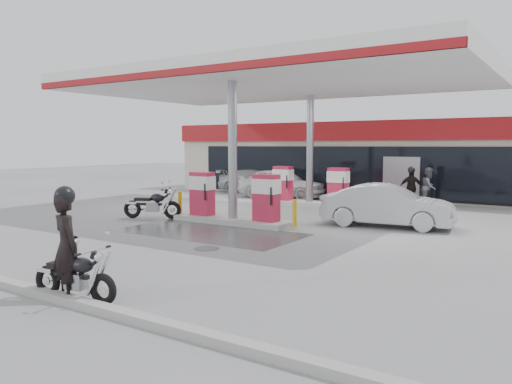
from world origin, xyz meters
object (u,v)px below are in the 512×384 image
(pump_island_far, at_px, (310,190))
(sedan_white, at_px, (281,183))
(attendant, at_px, (429,187))
(pump_island_near, at_px, (233,203))
(main_motorcycle, at_px, (76,277))
(parked_motorcycle, at_px, (153,205))
(biker_walking, at_px, (411,188))
(parked_car_left, at_px, (257,181))
(biker_main, at_px, (67,247))
(hatchback_silver, at_px, (387,206))

(pump_island_far, relative_size, sedan_white, 1.12)
(pump_island_far, distance_m, attendant, 5.40)
(pump_island_near, bearing_deg, pump_island_far, 90.00)
(pump_island_near, distance_m, main_motorcycle, 9.25)
(parked_motorcycle, distance_m, attendant, 12.34)
(pump_island_far, distance_m, biker_walking, 4.54)
(parked_car_left, relative_size, biker_walking, 2.72)
(pump_island_far, bearing_deg, attendant, 31.27)
(parked_motorcycle, bearing_deg, main_motorcycle, -77.97)
(main_motorcycle, bearing_deg, biker_walking, 78.53)
(biker_main, bearing_deg, main_motorcycle, -154.60)
(main_motorcycle, bearing_deg, biker_main, -178.92)
(attendant, height_order, hatchback_silver, attendant)
(parked_motorcycle, bearing_deg, pump_island_near, -11.12)
(biker_main, xyz_separation_m, parked_car_left, (-8.10, 18.82, -0.29))
(pump_island_near, bearing_deg, sedan_white, 108.64)
(parked_motorcycle, bearing_deg, hatchback_silver, -4.60)
(biker_main, relative_size, attendant, 1.09)
(sedan_white, xyz_separation_m, biker_walking, (6.73, 0.00, 0.08))
(pump_island_near, height_order, biker_main, biker_main)
(parked_motorcycle, xyz_separation_m, attendant, (7.77, 9.58, 0.37))
(biker_main, bearing_deg, parked_motorcycle, -37.49)
(pump_island_far, bearing_deg, main_motorcycle, -79.02)
(pump_island_near, distance_m, attendant, 9.94)
(biker_walking, bearing_deg, attendant, 22.94)
(biker_main, xyz_separation_m, biker_walking, (1.28, 17.02, -0.11))
(sedan_white, xyz_separation_m, attendant, (7.38, 0.60, 0.11))
(pump_island_near, relative_size, biker_main, 2.67)
(pump_island_far, relative_size, attendant, 2.90)
(attendant, bearing_deg, pump_island_near, 154.33)
(pump_island_near, bearing_deg, parked_motorcycle, -166.21)
(hatchback_silver, distance_m, biker_walking, 6.07)
(pump_island_far, xyz_separation_m, hatchback_silver, (4.88, -3.80, 0.01))
(sedan_white, bearing_deg, pump_island_near, -166.71)
(biker_main, distance_m, parked_motorcycle, 9.95)
(main_motorcycle, distance_m, hatchback_silver, 11.18)
(biker_main, height_order, hatchback_silver, biker_main)
(parked_motorcycle, height_order, hatchback_silver, hatchback_silver)
(main_motorcycle, distance_m, biker_walking, 17.03)
(sedan_white, height_order, hatchback_silver, sedan_white)
(attendant, height_order, parked_car_left, attendant)
(main_motorcycle, xyz_separation_m, biker_walking, (1.10, 16.99, 0.43))
(pump_island_far, xyz_separation_m, sedan_white, (-2.77, 2.20, 0.07))
(parked_motorcycle, bearing_deg, biker_main, -78.94)
(sedan_white, bearing_deg, biker_main, -167.61)
(pump_island_near, xyz_separation_m, parked_motorcycle, (-3.16, -0.78, -0.20))
(parked_car_left, height_order, biker_walking, biker_walking)
(sedan_white, relative_size, biker_walking, 2.67)
(parked_car_left, bearing_deg, pump_island_far, -136.43)
(biker_walking, bearing_deg, biker_main, -114.27)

